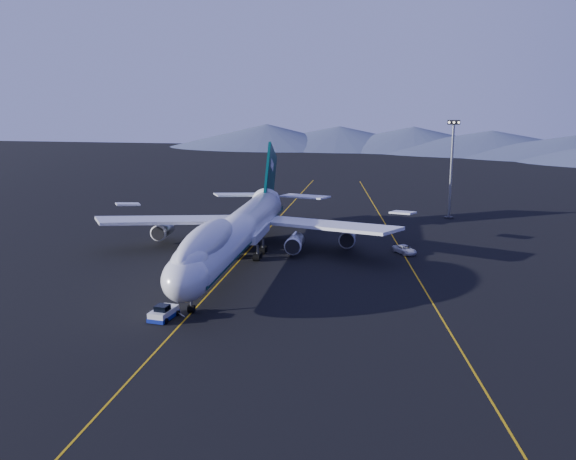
% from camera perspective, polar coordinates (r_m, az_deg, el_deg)
% --- Properties ---
extents(ground, '(500.00, 500.00, 0.00)m').
position_cam_1_polar(ground, '(116.32, -4.57, -2.96)').
color(ground, black).
rests_on(ground, ground).
extents(taxiway_line_main, '(0.25, 220.00, 0.01)m').
position_cam_1_polar(taxiway_line_main, '(116.32, -4.57, -2.96)').
color(taxiway_line_main, '#CD990C').
rests_on(taxiway_line_main, ground).
extents(taxiway_line_side, '(28.08, 198.09, 0.01)m').
position_cam_1_polar(taxiway_line_side, '(122.71, 10.33, -2.31)').
color(taxiway_line_side, '#CD990C').
rests_on(taxiway_line_side, ground).
extents(boeing_747, '(59.62, 72.43, 19.37)m').
position_cam_1_polar(boeing_747, '(114.96, -4.61, -0.16)').
color(boeing_747, silver).
rests_on(boeing_747, ground).
extents(pushback_tug, '(3.41, 5.27, 2.16)m').
position_cam_1_polar(pushback_tug, '(90.10, -11.00, -7.34)').
color(pushback_tug, silver).
rests_on(pushback_tug, ground).
extents(service_van, '(5.14, 6.13, 1.56)m').
position_cam_1_polar(service_van, '(124.64, 10.33, -1.71)').
color(service_van, silver).
rests_on(service_van, ground).
extents(floodlight_mast, '(2.92, 2.19, 23.65)m').
position_cam_1_polar(floodlight_mast, '(159.39, 14.31, 5.26)').
color(floodlight_mast, black).
rests_on(floodlight_mast, ground).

